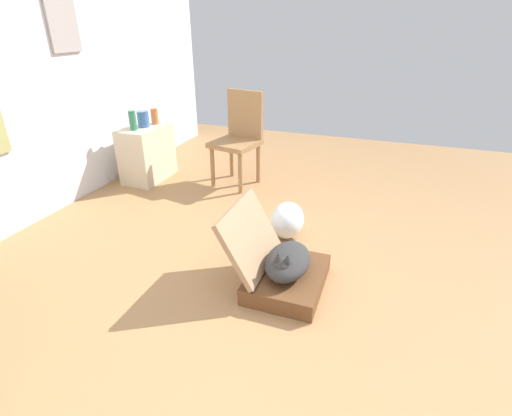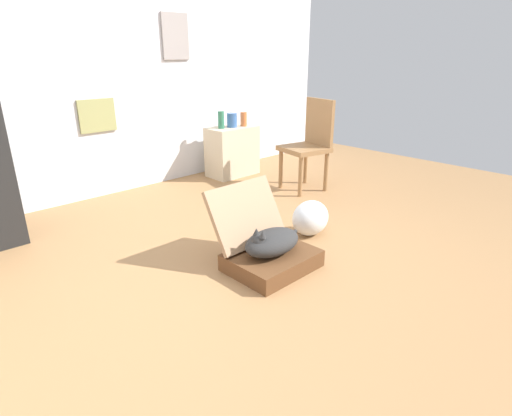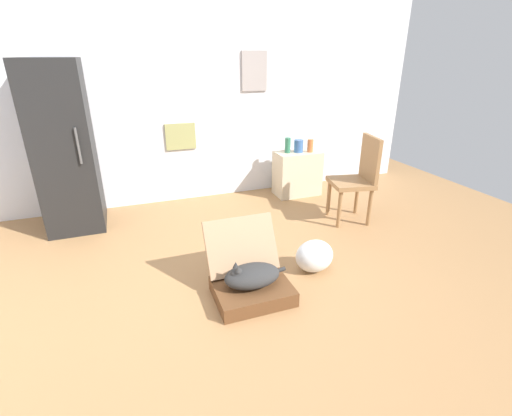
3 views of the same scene
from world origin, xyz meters
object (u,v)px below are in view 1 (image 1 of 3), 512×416
Objects in this scene: chair at (239,136)px; cat at (288,261)px; vase_round at (143,119)px; vase_short at (155,116)px; vase_tall at (133,120)px; side_table at (147,153)px; suitcase_base at (287,279)px; plastic_bag_white at (287,220)px.

cat is at bearing -46.88° from chair.
vase_round is 1.03m from chair.
vase_tall is at bearing 168.05° from vase_short.
cat is at bearing -127.94° from vase_short.
side_table is (1.36, 1.98, 0.09)m from cat.
suitcase_base is 1.13× the size of cat.
cat is at bearing -124.53° from vase_round.
vase_tall is at bearing 172.16° from vase_round.
plastic_bag_white is 1.31m from chair.
plastic_bag_white is at bearing 15.73° from cat.
side_table is at bearing 68.46° from plastic_bag_white.
plastic_bag_white is at bearing -111.54° from side_table.
vase_round reaches higher than cat.
vase_tall reaches higher than suitcase_base.
vase_round is at bearing -7.84° from vase_tall.
vase_short reaches higher than plastic_bag_white.
vase_short reaches higher than cat.
suitcase_base is 0.61× the size of chair.
suitcase_base is 1.72× the size of plastic_bag_white.
chair reaches higher than cat.
side_table is (0.71, 1.80, 0.15)m from plastic_bag_white.
vase_short is at bearing 52.19° from suitcase_base.
chair is (1.60, 0.99, 0.46)m from suitcase_base.
plastic_bag_white is 2.02m from vase_short.
vase_tall is 1.10m from chair.
chair is (0.40, -1.01, -0.17)m from vase_tall.
cat is (-0.01, 0.00, 0.14)m from suitcase_base.
side_table is (1.35, 1.98, 0.23)m from suitcase_base.
vase_tall reaches higher than cat.
cat is 0.88× the size of side_table.
vase_round reaches higher than suitcase_base.
suitcase_base is 0.99× the size of side_table.
vase_round is 0.17× the size of chair.
chair is (0.96, 0.81, 0.37)m from plastic_bag_white.
side_table is at bearing 55.68° from suitcase_base.
plastic_bag_white is 0.58× the size of side_table.
cat reaches higher than suitcase_base.
cat is at bearing -164.27° from plastic_bag_white.
plastic_bag_white is 2.00m from vase_round.
chair reaches higher than vase_tall.
vase_tall reaches higher than vase_round.
suitcase_base is 2.42m from vase_tall.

